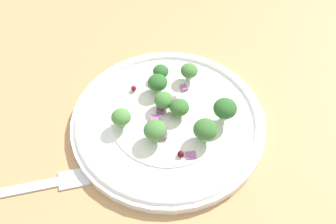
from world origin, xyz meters
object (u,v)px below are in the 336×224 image
broccoli_floret_0 (205,130)px  fork (19,189)px  plate (168,121)px  broccoli_floret_2 (184,108)px  broccoli_floret_1 (165,98)px

broccoli_floret_0 → fork: bearing=-133.4°
plate → broccoli_floret_2: (1.39, 1.51, 2.01)cm
broccoli_floret_0 → plate: bearing=174.8°
fork → broccoli_floret_0: bearing=46.6°
plate → broccoli_floret_1: 2.92cm
broccoli_floret_2 → fork: (-11.42, -18.37, -2.62)cm
broccoli_floret_0 → fork: broccoli_floret_0 is taller
broccoli_floret_2 → broccoli_floret_0: bearing=-26.2°
plate → broccoli_floret_0: broccoli_floret_0 is taller
broccoli_floret_1 → broccoli_floret_2: bearing=-2.4°
plate → broccoli_floret_0: bearing=-5.2°
plate → fork: size_ratio=1.70×
fork → broccoli_floret_2: bearing=58.1°
broccoli_floret_1 → broccoli_floret_2: 2.74cm
broccoli_floret_0 → broccoli_floret_1: size_ratio=1.18×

